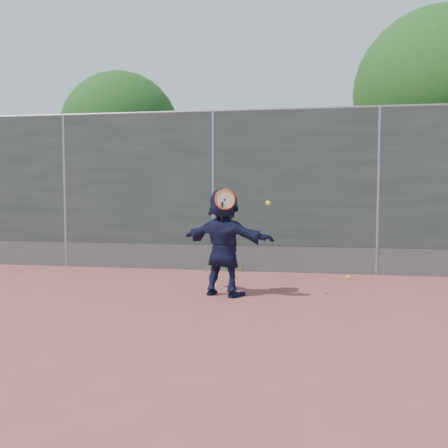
# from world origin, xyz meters

# --- Properties ---
(ground) EXTENTS (80.00, 80.00, 0.00)m
(ground) POSITION_xyz_m (0.00, 0.00, 0.00)
(ground) COLOR #9E4C42
(ground) RESTS_ON ground
(player) EXTENTS (1.52, 0.92, 1.56)m
(player) POSITION_xyz_m (0.58, 1.33, 0.78)
(player) COLOR #141737
(player) RESTS_ON ground
(ball_ground) EXTENTS (0.07, 0.07, 0.07)m
(ball_ground) POSITION_xyz_m (2.47, 2.99, 0.03)
(ball_ground) COLOR #E8F636
(ball_ground) RESTS_ON ground
(fence) EXTENTS (20.00, 0.06, 3.03)m
(fence) POSITION_xyz_m (-0.00, 3.50, 1.58)
(fence) COLOR #38423D
(fence) RESTS_ON ground
(swing_action) EXTENTS (0.78, 0.14, 0.51)m
(swing_action) POSITION_xyz_m (0.69, 1.14, 1.38)
(swing_action) COLOR #E45115
(swing_action) RESTS_ON ground
(tree_right) EXTENTS (3.78, 3.60, 5.39)m
(tree_right) POSITION_xyz_m (4.68, 5.75, 3.49)
(tree_right) COLOR #382314
(tree_right) RESTS_ON ground
(tree_left) EXTENTS (3.15, 3.00, 4.53)m
(tree_left) POSITION_xyz_m (-2.85, 6.55, 2.94)
(tree_left) COLOR #382314
(tree_left) RESTS_ON ground
(weed_clump) EXTENTS (0.68, 0.07, 0.30)m
(weed_clump) POSITION_xyz_m (0.29, 3.38, 0.13)
(weed_clump) COLOR #387226
(weed_clump) RESTS_ON ground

